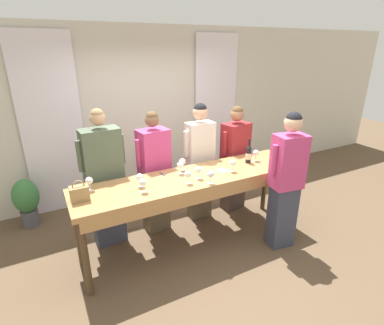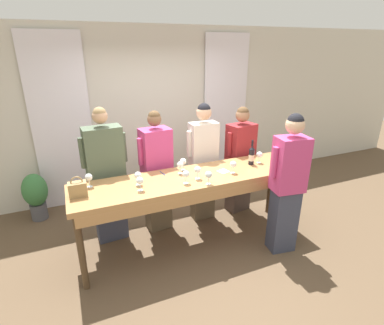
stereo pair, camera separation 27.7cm
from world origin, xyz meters
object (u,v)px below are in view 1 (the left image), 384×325
(wine_glass_back_mid, at_px, (199,170))
(guest_cream_sweater, at_px, (200,161))
(tasting_bar, at_px, (195,183))
(guest_olive_jacket, at_px, (105,180))
(wine_bottle, at_px, (249,154))
(guest_striped_shirt, at_px, (235,159))
(handbag, at_px, (79,193))
(wine_glass_by_handbag, at_px, (140,177))
(wine_glass_front_mid, at_px, (182,162))
(wine_glass_near_host, at_px, (283,156))
(wine_glass_front_left, at_px, (180,165))
(host_pouring, at_px, (286,181))
(wine_glass_front_right, at_px, (277,147))
(wine_glass_back_right, at_px, (89,181))
(wine_glass_center_left, at_px, (143,183))
(wine_glass_by_bottle, at_px, (256,153))
(guest_pink_top, at_px, (155,173))
(potted_plant, at_px, (27,200))
(wine_glass_back_left, at_px, (211,174))
(wine_glass_center_mid, at_px, (188,174))
(wine_glass_center_right, at_px, (233,163))

(wine_glass_back_mid, height_order, guest_cream_sweater, guest_cream_sweater)
(tasting_bar, bearing_deg, guest_olive_jacket, 149.21)
(wine_bottle, distance_m, guest_cream_sweater, 0.72)
(wine_bottle, xyz_separation_m, guest_striped_shirt, (0.15, 0.51, -0.26))
(handbag, distance_m, wine_glass_by_handbag, 0.65)
(wine_glass_front_mid, relative_size, guest_olive_jacket, 0.09)
(wine_glass_front_mid, distance_m, wine_glass_near_host, 1.35)
(wine_glass_front_mid, bearing_deg, guest_olive_jacket, 159.94)
(wine_glass_front_left, bearing_deg, guest_striped_shirt, 20.66)
(host_pouring, bearing_deg, wine_glass_front_right, 56.71)
(tasting_bar, height_order, wine_glass_back_mid, wine_glass_back_mid)
(wine_glass_back_right, xyz_separation_m, wine_glass_by_handbag, (0.52, -0.16, 0.00))
(wine_glass_near_host, bearing_deg, guest_striped_shirt, 106.06)
(wine_glass_center_left, distance_m, wine_glass_back_right, 0.59)
(wine_glass_by_bottle, bearing_deg, wine_glass_center_left, -173.60)
(wine_glass_by_handbag, relative_size, guest_striped_shirt, 0.10)
(wine_bottle, distance_m, wine_glass_by_bottle, 0.13)
(wine_glass_by_handbag, distance_m, guest_pink_top, 0.70)
(wine_glass_by_handbag, bearing_deg, potted_plant, 130.03)
(wine_glass_back_left, height_order, guest_pink_top, guest_pink_top)
(wine_glass_front_left, xyz_separation_m, guest_pink_top, (-0.18, 0.43, -0.23))
(handbag, xyz_separation_m, wine_glass_center_left, (0.64, -0.13, 0.03))
(wine_glass_back_right, height_order, potted_plant, wine_glass_back_right)
(tasting_bar, bearing_deg, wine_glass_front_left, 130.72)
(guest_striped_shirt, bearing_deg, wine_glass_front_left, -159.34)
(handbag, xyz_separation_m, guest_olive_jacket, (0.36, 0.57, -0.16))
(wine_glass_front_left, distance_m, wine_glass_center_left, 0.63)
(wine_glass_front_left, bearing_deg, wine_glass_front_mid, 51.28)
(wine_glass_back_mid, relative_size, guest_pink_top, 0.09)
(guest_pink_top, bearing_deg, wine_glass_near_host, -26.38)
(wine_glass_back_right, bearing_deg, guest_cream_sweater, 13.37)
(wine_glass_center_mid, bearing_deg, potted_plant, 136.63)
(wine_glass_center_right, height_order, wine_glass_by_handbag, same)
(wine_glass_near_host, bearing_deg, wine_glass_front_left, 166.17)
(wine_glass_front_right, distance_m, guest_striped_shirt, 0.66)
(wine_glass_center_mid, height_order, wine_glass_by_handbag, same)
(wine_glass_front_left, relative_size, potted_plant, 0.22)
(wine_glass_back_right, distance_m, wine_glass_by_bottle, 2.20)
(wine_bottle, bearing_deg, wine_glass_back_left, -157.25)
(wine_glass_back_mid, xyz_separation_m, guest_olive_jacket, (-0.98, 0.66, -0.19))
(wine_glass_center_left, xyz_separation_m, host_pouring, (1.69, -0.41, -0.18))
(guest_striped_shirt, bearing_deg, wine_glass_back_left, -138.48)
(handbag, height_order, wine_glass_back_left, handbag)
(wine_glass_front_left, bearing_deg, tasting_bar, -49.28)
(wine_glass_front_mid, height_order, wine_glass_center_left, same)
(wine_glass_front_mid, relative_size, wine_glass_center_right, 1.00)
(guest_olive_jacket, height_order, guest_striped_shirt, guest_olive_jacket)
(wine_glass_center_mid, bearing_deg, wine_glass_back_right, 161.51)
(wine_glass_by_handbag, relative_size, guest_cream_sweater, 0.09)
(wine_glass_back_right, relative_size, guest_pink_top, 0.09)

